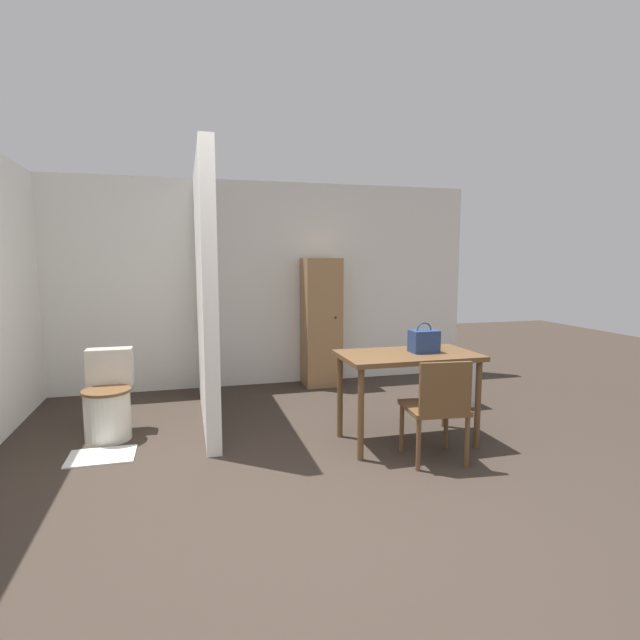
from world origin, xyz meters
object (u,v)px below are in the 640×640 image
at_px(toilet, 108,401).
at_px(handbag, 424,341).
at_px(dining_table, 408,364).
at_px(wooden_chair, 437,405).
at_px(space_heater, 458,382).
at_px(wooden_cabinet, 321,322).

bearing_deg(toilet, handbag, -16.78).
distance_m(dining_table, wooden_chair, 0.52).
height_order(toilet, space_heater, toilet).
bearing_deg(toilet, dining_table, -17.86).
xyz_separation_m(wooden_chair, toilet, (-2.52, 1.27, -0.13)).
relative_size(wooden_chair, space_heater, 1.57).
bearing_deg(wooden_chair, space_heater, 59.85).
xyz_separation_m(dining_table, space_heater, (0.99, 0.84, -0.42)).
relative_size(dining_table, wooden_cabinet, 0.73).
height_order(wooden_cabinet, space_heater, wooden_cabinet).
distance_m(wooden_chair, toilet, 2.83).
distance_m(toilet, handbag, 2.81).
bearing_deg(wooden_chair, handbag, 82.34).
bearing_deg(handbag, wooden_chair, -103.46).
height_order(dining_table, wooden_chair, wooden_chair).
distance_m(wooden_chair, space_heater, 1.63).
xyz_separation_m(dining_table, toilet, (-2.49, 0.80, -0.36)).
height_order(dining_table, space_heater, dining_table).
xyz_separation_m(toilet, wooden_cabinet, (2.30, 1.30, 0.47)).
relative_size(handbag, wooden_cabinet, 0.16).
height_order(wooden_chair, handbag, handbag).
bearing_deg(toilet, space_heater, 0.70).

